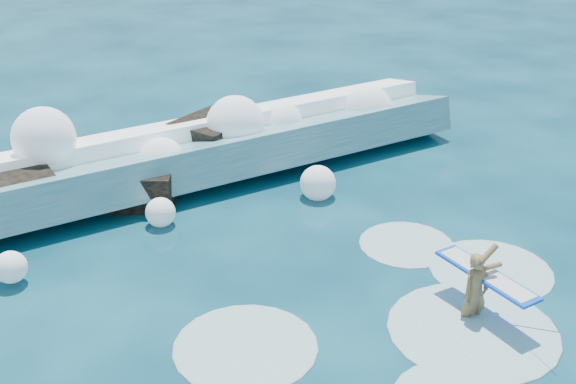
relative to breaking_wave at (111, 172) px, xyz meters
name	(u,v)px	position (x,y,z in m)	size (l,w,h in m)	color
ground	(274,311)	(0.87, -6.27, -0.57)	(200.00, 200.00, 0.00)	#072738
breaking_wave	(111,172)	(0.00, 0.00, 0.00)	(18.84, 2.90, 1.62)	teal
rock_cluster	(109,176)	(-0.05, 0.05, -0.12)	(8.17, 3.43, 1.42)	black
surfer_with_board	(478,289)	(3.85, -8.28, 0.01)	(0.83, 2.77, 1.55)	olive
wave_spray	(127,154)	(0.34, -0.24, 0.49)	(15.73, 4.48, 2.33)	white
surf_foam	(436,313)	(3.33, -7.84, -0.57)	(9.07, 6.13, 0.15)	silver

